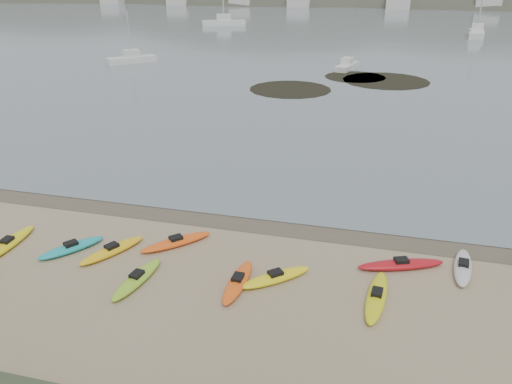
# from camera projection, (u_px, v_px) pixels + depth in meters

# --- Properties ---
(ground) EXTENTS (600.00, 600.00, 0.00)m
(ground) POSITION_uv_depth(u_px,v_px,m) (256.00, 220.00, 24.75)
(ground) COLOR tan
(ground) RESTS_ON ground
(wet_sand) EXTENTS (60.00, 60.00, 0.00)m
(wet_sand) POSITION_uv_depth(u_px,v_px,m) (255.00, 222.00, 24.48)
(wet_sand) COLOR brown
(wet_sand) RESTS_ON ground
(kayaks) EXTENTS (20.39, 7.24, 0.34)m
(kayaks) POSITION_uv_depth(u_px,v_px,m) (221.00, 264.00, 20.72)
(kayaks) COLOR #1CA6AF
(kayaks) RESTS_ON ground
(kelp_mats) EXTENTS (18.36, 15.65, 0.04)m
(kelp_mats) POSITION_uv_depth(u_px,v_px,m) (348.00, 83.00, 54.09)
(kelp_mats) COLOR black
(kelp_mats) RESTS_ON water
(moored_boats) EXTENTS (74.27, 79.78, 1.29)m
(moored_boats) POSITION_uv_depth(u_px,v_px,m) (366.00, 29.00, 95.86)
(moored_boats) COLOR silver
(moored_boats) RESTS_ON ground
(far_hills) EXTENTS (550.00, 135.00, 80.00)m
(far_hills) POSITION_uv_depth(u_px,v_px,m) (476.00, 45.00, 193.91)
(far_hills) COLOR #384235
(far_hills) RESTS_ON ground
(far_town) EXTENTS (199.00, 5.00, 4.00)m
(far_town) POSITION_uv_depth(u_px,v_px,m) (393.00, 2.00, 150.74)
(far_town) COLOR beige
(far_town) RESTS_ON ground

